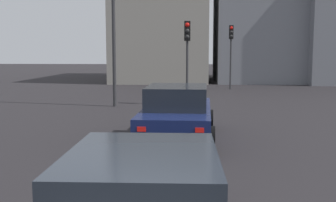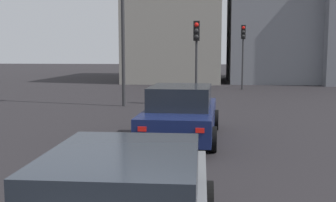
{
  "view_description": "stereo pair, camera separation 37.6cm",
  "coord_description": "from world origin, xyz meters",
  "px_view_note": "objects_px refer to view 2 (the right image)",
  "views": [
    {
      "loc": [
        -3.4,
        -0.64,
        2.47
      ],
      "look_at": [
        5.52,
        -0.11,
        1.39
      ],
      "focal_mm": 43.65,
      "sensor_mm": 36.0,
      "label": 1
    },
    {
      "loc": [
        -3.37,
        -1.02,
        2.47
      ],
      "look_at": [
        5.52,
        -0.11,
        1.39
      ],
      "focal_mm": 43.65,
      "sensor_mm": 36.0,
      "label": 2
    }
  ],
  "objects_px": {
    "traffic_light_near_left": "(243,43)",
    "street_lamp_kerbside": "(123,1)",
    "car_navy_lead": "(181,113)",
    "traffic_light_near_right": "(196,45)"
  },
  "relations": [
    {
      "from": "traffic_light_near_left",
      "to": "traffic_light_near_right",
      "type": "distance_m",
      "value": 8.75
    },
    {
      "from": "street_lamp_kerbside",
      "to": "traffic_light_near_left",
      "type": "bearing_deg",
      "value": -34.2
    },
    {
      "from": "car_navy_lead",
      "to": "traffic_light_near_right",
      "type": "relative_size",
      "value": 1.24
    },
    {
      "from": "traffic_light_near_right",
      "to": "street_lamp_kerbside",
      "type": "xyz_separation_m",
      "value": [
        -0.6,
        3.28,
        1.95
      ]
    },
    {
      "from": "car_navy_lead",
      "to": "traffic_light_near_right",
      "type": "height_order",
      "value": "traffic_light_near_right"
    },
    {
      "from": "traffic_light_near_left",
      "to": "street_lamp_kerbside",
      "type": "relative_size",
      "value": 0.52
    },
    {
      "from": "car_navy_lead",
      "to": "street_lamp_kerbside",
      "type": "distance_m",
      "value": 8.53
    },
    {
      "from": "car_navy_lead",
      "to": "traffic_light_near_right",
      "type": "distance_m",
      "value": 7.73
    },
    {
      "from": "traffic_light_near_left",
      "to": "car_navy_lead",
      "type": "bearing_deg",
      "value": -9.4
    },
    {
      "from": "car_navy_lead",
      "to": "traffic_light_near_left",
      "type": "bearing_deg",
      "value": -8.63
    }
  ]
}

